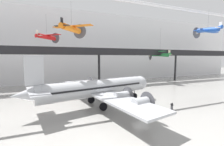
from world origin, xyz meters
name	(u,v)px	position (x,y,z in m)	size (l,w,h in m)	color
ground_plane	(141,111)	(0.00, 0.00, 0.00)	(260.00, 260.00, 0.00)	#9E9B96
hangar_back_wall	(91,48)	(0.00, 34.13, 12.33)	(140.00, 3.00, 24.67)	white
mezzanine_walkway	(100,54)	(0.00, 23.05, 9.76)	(110.00, 3.20, 11.48)	black
ceiling_truss_beam	(126,0)	(0.00, 5.82, 19.23)	(120.00, 0.60, 0.60)	silver
airliner_silver_main	(95,89)	(-6.46, 4.61, 3.27)	(24.10, 27.77, 8.91)	#B7BABF
suspended_plane_orange_highwing	(72,28)	(-9.67, 8.80, 14.00)	(7.00, 6.63, 6.40)	orange
suspended_plane_blue_trainer	(208,30)	(18.27, 2.99, 14.56)	(7.01, 5.73, 5.81)	#1E4CAD
suspended_plane_green_biplane	(160,54)	(21.28, 22.13, 9.81)	(7.75, 9.18, 10.86)	#1E6B33
suspended_plane_red_highwing	(47,37)	(-14.28, 19.39, 13.61)	(6.26, 6.26, 6.61)	red
stanchion_barrier	(150,102)	(3.62, 2.58, 0.33)	(0.36, 0.36, 1.08)	#B2B5BA
info_sign_pedestal	(172,107)	(5.01, -1.42, 0.46)	(0.18, 0.78, 1.24)	#4C4C51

